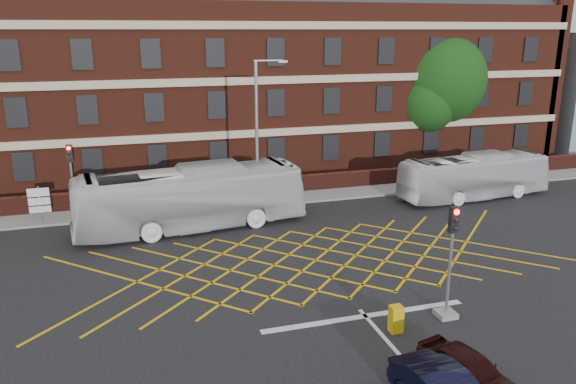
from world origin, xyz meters
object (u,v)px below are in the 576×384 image
object	(u,v)px
street_lamp	(258,164)
utility_cabinet	(396,319)
traffic_light_near	(449,273)
deciduous_tree	(438,86)
bus_left	(191,198)
bus_right	(474,176)
traffic_light_far	(73,190)
car_maroon	(469,370)
direction_signs	(39,202)

from	to	relation	value
street_lamp	utility_cabinet	size ratio (longest dim) A/B	8.83
traffic_light_near	street_lamp	distance (m)	14.25
deciduous_tree	utility_cabinet	bearing A→B (deg)	-123.38
bus_left	street_lamp	world-z (taller)	street_lamp
bus_right	street_lamp	distance (m)	13.80
traffic_light_near	street_lamp	xyz separation A→B (m)	(-3.72, 13.70, 1.20)
traffic_light_far	street_lamp	world-z (taller)	street_lamp
bus_left	bus_right	distance (m)	17.72
bus_left	utility_cabinet	world-z (taller)	bus_left
street_lamp	utility_cabinet	bearing A→B (deg)	-84.23
traffic_light_far	utility_cabinet	bearing A→B (deg)	-54.40
street_lamp	utility_cabinet	distance (m)	14.42
car_maroon	bus_left	bearing A→B (deg)	95.57
bus_right	traffic_light_near	bearing A→B (deg)	137.60
bus_left	deciduous_tree	distance (m)	22.93
bus_right	utility_cabinet	size ratio (longest dim) A/B	10.17
car_maroon	deciduous_tree	size ratio (longest dim) A/B	0.34
traffic_light_near	street_lamp	size ratio (longest dim) A/B	0.49
bus_left	car_maroon	xyz separation A→B (m)	(6.02, -16.34, -1.10)
bus_left	street_lamp	bearing A→B (deg)	-78.07
traffic_light_near	direction_signs	size ratio (longest dim) A/B	1.94
bus_right	traffic_light_far	xyz separation A→B (m)	(-23.72, 2.63, 0.37)
utility_cabinet	bus_left	bearing A→B (deg)	113.01
traffic_light_near	traffic_light_far	world-z (taller)	same
bus_right	deciduous_tree	world-z (taller)	deciduous_tree
deciduous_tree	traffic_light_far	xyz separation A→B (m)	(-26.31, -6.53, -4.31)
car_maroon	traffic_light_far	bearing A→B (deg)	107.00
deciduous_tree	direction_signs	distance (m)	29.28
deciduous_tree	utility_cabinet	world-z (taller)	deciduous_tree
traffic_light_far	car_maroon	bearing A→B (deg)	-58.36
traffic_light_near	utility_cabinet	bearing A→B (deg)	-169.18
deciduous_tree	traffic_light_near	xyz separation A→B (m)	(-12.56, -22.10, -4.31)
deciduous_tree	traffic_light_far	bearing A→B (deg)	-166.06
traffic_light_far	direction_signs	xyz separation A→B (m)	(-1.72, -0.49, -0.39)
deciduous_tree	traffic_light_far	size ratio (longest dim) A/B	2.37
traffic_light_near	traffic_light_far	bearing A→B (deg)	131.45
deciduous_tree	direction_signs	bearing A→B (deg)	-165.94
deciduous_tree	direction_signs	world-z (taller)	deciduous_tree
deciduous_tree	traffic_light_far	world-z (taller)	deciduous_tree
utility_cabinet	car_maroon	bearing A→B (deg)	-80.82
car_maroon	utility_cabinet	distance (m)	3.56
street_lamp	utility_cabinet	world-z (taller)	street_lamp
street_lamp	direction_signs	world-z (taller)	street_lamp
car_maroon	direction_signs	xyz separation A→B (m)	(-13.75, 19.03, 0.80)
utility_cabinet	street_lamp	bearing A→B (deg)	95.77
direction_signs	utility_cabinet	bearing A→B (deg)	-49.66
car_maroon	traffic_light_near	xyz separation A→B (m)	(1.72, 3.95, 1.18)
bus_left	bus_right	bearing A→B (deg)	-94.35
traffic_light_far	street_lamp	bearing A→B (deg)	-10.56
car_maroon	street_lamp	distance (m)	17.92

